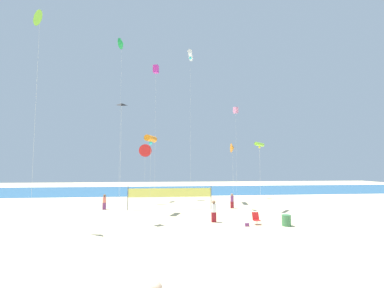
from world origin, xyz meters
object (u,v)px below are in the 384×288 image
(folding_beach_chair, at_px, (256,218))
(beach_handbag, at_px, (247,225))
(beachgoer_white_shirt, at_px, (214,210))
(kite_orange_delta, at_px, (233,148))
(kite_white_tube, at_px, (190,55))
(beachgoer_coral_shirt, at_px, (104,201))
(kite_lime_delta, at_px, (40,19))
(kite_orange_tube, at_px, (151,139))
(trash_barrel, at_px, (286,220))
(kite_red_delta, at_px, (145,151))
(kite_green_delta, at_px, (122,44))
(kite_magenta_box, at_px, (156,69))
(kite_black_diamond, at_px, (122,105))
(kite_pink_box, at_px, (236,111))
(kite_lime_tube, at_px, (259,145))
(beachgoer_plum_shirt, at_px, (232,200))
(volleyball_net, at_px, (170,193))

(folding_beach_chair, xyz_separation_m, beach_handbag, (-0.93, -0.64, -0.35))
(beachgoer_white_shirt, distance_m, kite_orange_delta, 8.72)
(kite_orange_delta, relative_size, kite_white_tube, 0.36)
(beachgoer_coral_shirt, relative_size, kite_orange_delta, 0.23)
(kite_lime_delta, height_order, kite_orange_tube, kite_lime_delta)
(folding_beach_chair, bearing_deg, beachgoer_white_shirt, 179.84)
(folding_beach_chair, distance_m, trash_barrel, 2.20)
(kite_red_delta, bearing_deg, folding_beach_chair, -53.86)
(kite_green_delta, bearing_deg, trash_barrel, -48.68)
(kite_orange_delta, height_order, kite_magenta_box, kite_magenta_box)
(kite_white_tube, bearing_deg, kite_magenta_box, 144.07)
(kite_magenta_box, distance_m, kite_black_diamond, 17.87)
(beachgoer_white_shirt, height_order, kite_lime_delta, kite_lime_delta)
(kite_black_diamond, bearing_deg, trash_barrel, -10.21)
(trash_barrel, height_order, kite_pink_box, kite_pink_box)
(beachgoer_white_shirt, xyz_separation_m, beach_handbag, (2.16, -1.78, -0.80))
(kite_pink_box, bearing_deg, trash_barrel, -93.87)
(beachgoer_white_shirt, distance_m, trash_barrel, 5.52)
(beachgoer_coral_shirt, bearing_deg, beachgoer_white_shirt, -41.92)
(folding_beach_chair, height_order, kite_lime_tube, kite_lime_tube)
(beachgoer_plum_shirt, height_order, kite_white_tube, kite_white_tube)
(beachgoer_plum_shirt, xyz_separation_m, kite_pink_box, (3.03, 8.95, 11.64))
(beachgoer_plum_shirt, xyz_separation_m, trash_barrel, (1.83, -8.81, -0.41))
(beachgoer_plum_shirt, bearing_deg, kite_orange_tube, 142.78)
(beachgoer_coral_shirt, height_order, kite_black_diamond, kite_black_diamond)
(folding_beach_chair, bearing_deg, kite_magenta_box, 136.19)
(beachgoer_white_shirt, bearing_deg, beachgoer_plum_shirt, 43.31)
(beachgoer_white_shirt, distance_m, kite_orange_tube, 9.31)
(kite_red_delta, xyz_separation_m, kite_orange_tube, (0.95, -6.99, 0.74))
(beachgoer_coral_shirt, bearing_deg, kite_lime_tube, -14.05)
(beachgoer_white_shirt, bearing_deg, kite_lime_tube, 20.13)
(trash_barrel, bearing_deg, volleyball_net, 134.48)
(kite_lime_tube, xyz_separation_m, kite_green_delta, (-15.56, 9.98, 14.56))
(beachgoer_white_shirt, bearing_deg, trash_barrel, -41.94)
(kite_orange_tube, bearing_deg, volleyball_net, 45.78)
(beachgoer_coral_shirt, height_order, kite_lime_delta, kite_lime_delta)
(kite_magenta_box, height_order, kite_red_delta, kite_magenta_box)
(kite_orange_delta, distance_m, kite_green_delta, 21.70)
(beachgoer_white_shirt, height_order, kite_orange_tube, kite_orange_tube)
(volleyball_net, distance_m, kite_red_delta, 7.44)
(kite_green_delta, bearing_deg, folding_beach_chair, -51.44)
(volleyball_net, relative_size, kite_pink_box, 0.67)
(kite_orange_delta, xyz_separation_m, kite_magenta_box, (-8.35, 9.71, 11.71))
(volleyball_net, relative_size, beach_handbag, 28.91)
(beachgoer_plum_shirt, bearing_deg, kite_orange_delta, -148.50)
(kite_magenta_box, relative_size, kite_green_delta, 0.85)
(kite_black_diamond, bearing_deg, kite_orange_tube, 63.12)
(kite_black_diamond, relative_size, kite_green_delta, 0.44)
(beachgoer_coral_shirt, height_order, trash_barrel, beachgoer_coral_shirt)
(beachgoer_coral_shirt, xyz_separation_m, kite_red_delta, (3.81, 4.20, 5.51))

